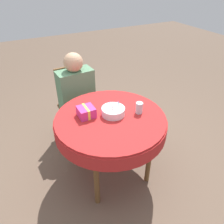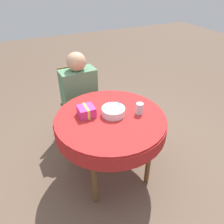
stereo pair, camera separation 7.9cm
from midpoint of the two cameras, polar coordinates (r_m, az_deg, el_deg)
ground_plane at (r=2.56m, az=0.54°, el=-15.04°), size 12.00×12.00×0.00m
dining_table at (r=2.11m, az=0.64°, el=-3.25°), size 1.07×1.07×0.75m
chair at (r=2.85m, az=-8.07°, el=3.07°), size 0.43×0.43×0.92m
person at (r=2.68m, az=-7.69°, el=5.92°), size 0.43×0.33×1.14m
birthday_cake at (r=2.07m, az=1.45°, el=0.17°), size 0.22×0.22×0.12m
drinking_glass at (r=2.10m, az=8.29°, el=0.90°), size 0.07×0.07×0.11m
gift_box at (r=2.06m, az=-5.62°, el=0.19°), size 0.15×0.16×0.10m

